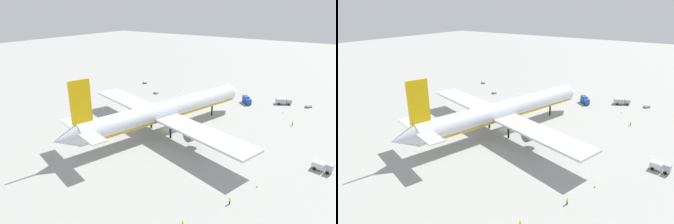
# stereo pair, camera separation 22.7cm
# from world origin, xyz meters

# --- Properties ---
(ground_plane) EXTENTS (600.00, 600.00, 0.00)m
(ground_plane) POSITION_xyz_m (0.00, 0.00, 0.00)
(ground_plane) COLOR #9E9E99
(airliner) EXTENTS (76.54, 74.48, 23.31)m
(airliner) POSITION_xyz_m (-1.22, 0.32, 7.51)
(airliner) COLOR silver
(airliner) RESTS_ON ground
(service_truck_0) EXTENTS (5.18, 6.95, 2.54)m
(service_truck_0) POSITION_xyz_m (52.92, -26.27, 1.43)
(service_truck_0) COLOR #999EA5
(service_truck_0) RESTS_ON ground
(service_truck_4) EXTENTS (2.94, 5.23, 2.63)m
(service_truck_4) POSITION_xyz_m (1.55, -49.35, 1.37)
(service_truck_4) COLOR #999EA5
(service_truck_4) RESTS_ON ground
(service_truck_5) EXTENTS (6.02, 5.66, 3.14)m
(service_truck_5) POSITION_xyz_m (44.73, -12.37, 1.69)
(service_truck_5) COLOR #194CA5
(service_truck_5) RESTS_ON ground
(baggage_cart_0) EXTENTS (1.95, 2.96, 1.17)m
(baggage_cart_0) POSITION_xyz_m (33.62, 30.41, 0.65)
(baggage_cart_0) COLOR #26598C
(baggage_cart_0) RESTS_ON ground
(baggage_cart_1) EXTENTS (3.16, 2.92, 1.29)m
(baggage_cart_1) POSITION_xyz_m (54.54, -36.61, 0.71)
(baggage_cart_1) COLOR gray
(baggage_cart_1) RESTS_ON ground
(baggage_cart_2) EXTENTS (2.34, 3.30, 1.24)m
(baggage_cart_2) POSITION_xyz_m (46.16, 47.59, 0.69)
(baggage_cart_2) COLOR #595B60
(baggage_cart_2) RESTS_ON ground
(ground_worker_0) EXTENTS (0.56, 0.56, 1.67)m
(ground_worker_0) POSITION_xyz_m (-37.49, -29.46, 0.84)
(ground_worker_0) COLOR black
(ground_worker_0) RESTS_ON ground
(ground_worker_1) EXTENTS (0.43, 0.43, 1.71)m
(ground_worker_1) POSITION_xyz_m (-25.61, -34.42, 0.87)
(ground_worker_1) COLOR black
(ground_worker_1) RESTS_ON ground
(ground_worker_3) EXTENTS (0.51, 0.51, 1.75)m
(ground_worker_3) POSITION_xyz_m (29.51, -35.50, 0.89)
(ground_worker_3) COLOR #3F3F47
(ground_worker_3) RESTS_ON ground
(traffic_cone_0) EXTENTS (0.36, 0.36, 0.55)m
(traffic_cone_0) POSITION_xyz_m (-15.82, -37.45, 0.28)
(traffic_cone_0) COLOR orange
(traffic_cone_0) RESTS_ON ground
(traffic_cone_1) EXTENTS (0.36, 0.36, 0.55)m
(traffic_cone_1) POSITION_xyz_m (41.35, -29.24, 0.28)
(traffic_cone_1) COLOR orange
(traffic_cone_1) RESTS_ON ground
(traffic_cone_2) EXTENTS (0.36, 0.36, 0.55)m
(traffic_cone_2) POSITION_xyz_m (40.68, 10.16, 0.28)
(traffic_cone_2) COLOR orange
(traffic_cone_2) RESTS_ON ground
(traffic_cone_3) EXTENTS (0.36, 0.36, 0.55)m
(traffic_cone_3) POSITION_xyz_m (44.79, 23.18, 0.28)
(traffic_cone_3) COLOR orange
(traffic_cone_3) RESTS_ON ground
(traffic_cone_4) EXTENTS (0.36, 0.36, 0.55)m
(traffic_cone_4) POSITION_xyz_m (18.73, 37.14, 0.28)
(traffic_cone_4) COLOR orange
(traffic_cone_4) RESTS_ON ground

